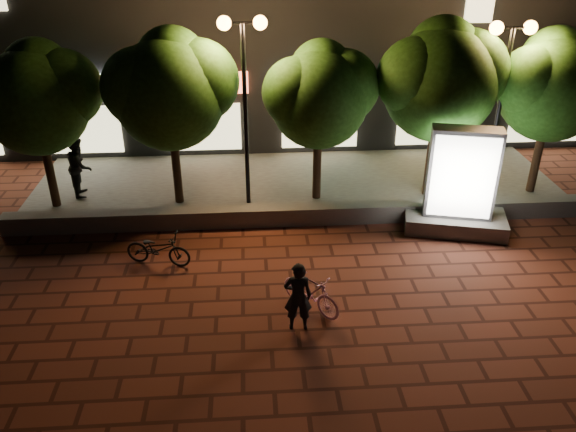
{
  "coord_description": "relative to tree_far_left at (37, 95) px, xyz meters",
  "views": [
    {
      "loc": [
        -1.39,
        -9.72,
        7.5
      ],
      "look_at": [
        -0.61,
        1.5,
        1.55
      ],
      "focal_mm": 35.75,
      "sensor_mm": 36.0,
      "label": 1
    }
  ],
  "objects": [
    {
      "name": "ground",
      "position": [
        6.95,
        -5.46,
        -3.29
      ],
      "size": [
        80.0,
        80.0,
        0.0
      ],
      "primitive_type": "plane",
      "color": "#5D291D",
      "rests_on": "ground"
    },
    {
      "name": "retaining_wall",
      "position": [
        6.95,
        -1.46,
        -3.04
      ],
      "size": [
        16.0,
        0.45,
        0.5
      ],
      "primitive_type": "cube",
      "color": "slate",
      "rests_on": "ground"
    },
    {
      "name": "sidewalk",
      "position": [
        6.95,
        1.04,
        -3.25
      ],
      "size": [
        16.0,
        5.0,
        0.08
      ],
      "primitive_type": "cube",
      "color": "slate",
      "rests_on": "ground"
    },
    {
      "name": "tree_far_left",
      "position": [
        0.0,
        0.0,
        0.0
      ],
      "size": [
        3.36,
        2.8,
        4.63
      ],
      "color": "#301E13",
      "rests_on": "sidewalk"
    },
    {
      "name": "tree_left",
      "position": [
        3.5,
        0.0,
        0.15
      ],
      "size": [
        3.6,
        3.0,
        4.89
      ],
      "color": "#301E13",
      "rests_on": "sidewalk"
    },
    {
      "name": "tree_mid",
      "position": [
        7.5,
        -0.0,
        -0.08
      ],
      "size": [
        3.24,
        2.7,
        4.5
      ],
      "color": "#301E13",
      "rests_on": "sidewalk"
    },
    {
      "name": "tree_right",
      "position": [
        10.8,
        0.0,
        0.27
      ],
      "size": [
        3.72,
        3.1,
        5.07
      ],
      "color": "#301E13",
      "rests_on": "sidewalk"
    },
    {
      "name": "tree_far_right",
      "position": [
        14.0,
        0.0,
        0.08
      ],
      "size": [
        3.48,
        2.9,
        4.76
      ],
      "color": "#301E13",
      "rests_on": "sidewalk"
    },
    {
      "name": "street_lamp_left",
      "position": [
        5.45,
        -0.26,
        0.74
      ],
      "size": [
        1.26,
        0.36,
        5.18
      ],
      "color": "black",
      "rests_on": "sidewalk"
    },
    {
      "name": "street_lamp_right",
      "position": [
        12.45,
        -0.26,
        0.6
      ],
      "size": [
        1.26,
        0.36,
        4.98
      ],
      "color": "black",
      "rests_on": "sidewalk"
    },
    {
      "name": "ad_kiosk",
      "position": [
        10.93,
        -2.09,
        -2.15
      ],
      "size": [
        2.84,
        1.9,
        2.82
      ],
      "color": "slate",
      "rests_on": "ground"
    },
    {
      "name": "scooter_pink",
      "position": [
        6.72,
        -5.35,
        -2.84
      ],
      "size": [
        1.35,
        1.41,
        0.91
      ],
      "primitive_type": "imported",
      "rotation": [
        0.0,
        0.0,
        0.75
      ],
      "color": "#E797C3",
      "rests_on": "ground"
    },
    {
      "name": "rider",
      "position": [
        6.4,
        -5.93,
        -2.52
      ],
      "size": [
        0.58,
        0.4,
        1.55
      ],
      "primitive_type": "imported",
      "rotation": [
        0.0,
        0.0,
        3.09
      ],
      "color": "black",
      "rests_on": "ground"
    },
    {
      "name": "scooter_parked",
      "position": [
        3.28,
        -3.3,
        -2.87
      ],
      "size": [
        1.7,
        0.96,
        0.84
      ],
      "primitive_type": "imported",
      "rotation": [
        0.0,
        0.0,
        1.31
      ],
      "color": "black",
      "rests_on": "ground"
    },
    {
      "name": "pedestrian",
      "position": [
        0.56,
        0.65,
        -2.32
      ],
      "size": [
        0.79,
        0.95,
        1.78
      ],
      "primitive_type": "imported",
      "rotation": [
        0.0,
        0.0,
        1.72
      ],
      "color": "black",
      "rests_on": "sidewalk"
    }
  ]
}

